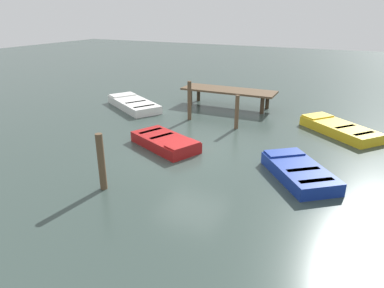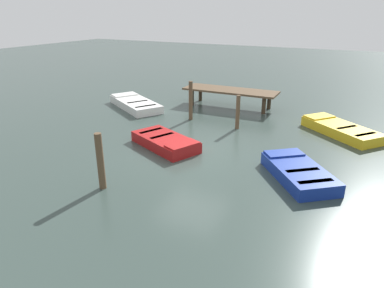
{
  "view_description": "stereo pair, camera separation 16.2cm",
  "coord_description": "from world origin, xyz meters",
  "px_view_note": "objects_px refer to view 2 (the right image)",
  "views": [
    {
      "loc": [
        5.24,
        -10.51,
        4.93
      ],
      "look_at": [
        0.0,
        0.0,
        0.35
      ],
      "focal_mm": 32.25,
      "sensor_mm": 36.0,
      "label": 1
    },
    {
      "loc": [
        5.39,
        -10.44,
        4.93
      ],
      "look_at": [
        0.0,
        0.0,
        0.35
      ],
      "focal_mm": 32.25,
      "sensor_mm": 36.0,
      "label": 2
    }
  ],
  "objects_px": {
    "dock_segment": "(230,92)",
    "rowboat_white": "(135,104)",
    "mooring_piling_far_left": "(191,101)",
    "mooring_piling_near_left": "(238,112)",
    "mooring_piling_near_right": "(100,161)",
    "rowboat_yellow": "(341,129)",
    "rowboat_red": "(165,142)",
    "rowboat_blue": "(298,172)"
  },
  "relations": [
    {
      "from": "dock_segment",
      "to": "rowboat_white",
      "type": "bearing_deg",
      "value": -152.15
    },
    {
      "from": "mooring_piling_far_left",
      "to": "mooring_piling_near_left",
      "type": "xyz_separation_m",
      "value": [
        2.46,
        -0.26,
        -0.17
      ]
    },
    {
      "from": "mooring_piling_near_right",
      "to": "mooring_piling_near_left",
      "type": "relative_size",
      "value": 1.14
    },
    {
      "from": "rowboat_yellow",
      "to": "mooring_piling_near_left",
      "type": "bearing_deg",
      "value": 56.87
    },
    {
      "from": "rowboat_yellow",
      "to": "mooring_piling_near_right",
      "type": "distance_m",
      "value": 10.15
    },
    {
      "from": "rowboat_white",
      "to": "mooring_piling_near_left",
      "type": "xyz_separation_m",
      "value": [
        6.13,
        -0.82,
        0.54
      ]
    },
    {
      "from": "rowboat_red",
      "to": "mooring_piling_far_left",
      "type": "relative_size",
      "value": 1.68
    },
    {
      "from": "rowboat_white",
      "to": "rowboat_yellow",
      "type": "bearing_deg",
      "value": -146.69
    },
    {
      "from": "rowboat_red",
      "to": "rowboat_blue",
      "type": "bearing_deg",
      "value": 19.26
    },
    {
      "from": "rowboat_blue",
      "to": "mooring_piling_near_left",
      "type": "relative_size",
      "value": 1.98
    },
    {
      "from": "rowboat_blue",
      "to": "rowboat_yellow",
      "type": "height_order",
      "value": "same"
    },
    {
      "from": "rowboat_white",
      "to": "mooring_piling_near_right",
      "type": "bearing_deg",
      "value": 150.49
    },
    {
      "from": "rowboat_white",
      "to": "mooring_piling_near_right",
      "type": "xyz_separation_m",
      "value": [
        4.51,
        -7.82,
        0.64
      ]
    },
    {
      "from": "rowboat_red",
      "to": "mooring_piling_near_right",
      "type": "bearing_deg",
      "value": -65.52
    },
    {
      "from": "rowboat_yellow",
      "to": "mooring_piling_far_left",
      "type": "distance_m",
      "value": 6.74
    },
    {
      "from": "rowboat_white",
      "to": "mooring_piling_far_left",
      "type": "relative_size",
      "value": 2.16
    },
    {
      "from": "rowboat_blue",
      "to": "rowboat_yellow",
      "type": "relative_size",
      "value": 0.85
    },
    {
      "from": "rowboat_red",
      "to": "mooring_piling_near_left",
      "type": "bearing_deg",
      "value": 86.83
    },
    {
      "from": "mooring_piling_near_right",
      "to": "rowboat_red",
      "type": "bearing_deg",
      "value": 90.97
    },
    {
      "from": "rowboat_white",
      "to": "mooring_piling_far_left",
      "type": "xyz_separation_m",
      "value": [
        3.67,
        -0.56,
        0.71
      ]
    },
    {
      "from": "dock_segment",
      "to": "mooring_piling_near_left",
      "type": "xyz_separation_m",
      "value": [
        1.66,
        -3.31,
        -0.08
      ]
    },
    {
      "from": "rowboat_white",
      "to": "rowboat_yellow",
      "type": "relative_size",
      "value": 1.14
    },
    {
      "from": "rowboat_yellow",
      "to": "mooring_piling_far_left",
      "type": "bearing_deg",
      "value": 48.31
    },
    {
      "from": "rowboat_red",
      "to": "mooring_piling_near_left",
      "type": "relative_size",
      "value": 2.06
    },
    {
      "from": "rowboat_red",
      "to": "mooring_piling_near_right",
      "type": "relative_size",
      "value": 1.81
    },
    {
      "from": "rowboat_yellow",
      "to": "dock_segment",
      "type": "bearing_deg",
      "value": 20.28
    },
    {
      "from": "mooring_piling_near_right",
      "to": "mooring_piling_near_left",
      "type": "distance_m",
      "value": 7.18
    },
    {
      "from": "rowboat_white",
      "to": "rowboat_blue",
      "type": "xyz_separation_m",
      "value": [
        9.53,
        -4.54,
        0.0
      ]
    },
    {
      "from": "dock_segment",
      "to": "rowboat_blue",
      "type": "bearing_deg",
      "value": -55.57
    },
    {
      "from": "rowboat_white",
      "to": "mooring_piling_near_right",
      "type": "height_order",
      "value": "mooring_piling_near_right"
    },
    {
      "from": "mooring_piling_near_right",
      "to": "mooring_piling_near_left",
      "type": "height_order",
      "value": "mooring_piling_near_right"
    },
    {
      "from": "rowboat_red",
      "to": "rowboat_yellow",
      "type": "bearing_deg",
      "value": 62.18
    },
    {
      "from": "mooring_piling_near_right",
      "to": "rowboat_white",
      "type": "bearing_deg",
      "value": 120.0
    },
    {
      "from": "rowboat_white",
      "to": "rowboat_red",
      "type": "bearing_deg",
      "value": 167.43
    },
    {
      "from": "dock_segment",
      "to": "rowboat_red",
      "type": "xyz_separation_m",
      "value": [
        -0.02,
        -6.65,
        -0.61
      ]
    },
    {
      "from": "dock_segment",
      "to": "mooring_piling_far_left",
      "type": "relative_size",
      "value": 2.73
    },
    {
      "from": "rowboat_white",
      "to": "mooring_piling_far_left",
      "type": "height_order",
      "value": "mooring_piling_far_left"
    },
    {
      "from": "rowboat_red",
      "to": "mooring_piling_near_right",
      "type": "xyz_separation_m",
      "value": [
        0.06,
        -3.66,
        0.64
      ]
    },
    {
      "from": "rowboat_blue",
      "to": "rowboat_yellow",
      "type": "bearing_deg",
      "value": -47.35
    },
    {
      "from": "rowboat_yellow",
      "to": "mooring_piling_near_left",
      "type": "height_order",
      "value": "mooring_piling_near_left"
    },
    {
      "from": "mooring_piling_near_right",
      "to": "rowboat_yellow",
      "type": "bearing_deg",
      "value": 55.28
    },
    {
      "from": "rowboat_blue",
      "to": "mooring_piling_near_right",
      "type": "height_order",
      "value": "mooring_piling_near_right"
    }
  ]
}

